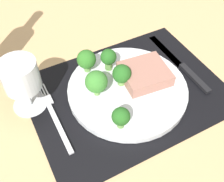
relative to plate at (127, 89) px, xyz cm
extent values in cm
cube|color=tan|center=(0.00, 0.00, -2.60)|extent=(140.00, 110.00, 3.00)
cube|color=black|center=(0.00, 0.00, -0.95)|extent=(42.46, 31.73, 0.30)
cylinder|color=silver|center=(0.00, 0.00, 0.00)|extent=(26.36, 26.36, 1.60)
cube|color=#9E6B5B|center=(4.64, 0.59, 2.16)|extent=(10.92, 10.18, 2.73)
cylinder|color=#6B994C|center=(-6.76, 1.39, 1.68)|extent=(1.25, 1.25, 1.76)
sphere|color=#387A2D|center=(-6.76, 1.39, 4.57)|extent=(4.73, 4.73, 4.73)
cylinder|color=#6B994C|center=(-0.72, 1.54, 1.47)|extent=(1.68, 1.68, 1.34)
sphere|color=#235B1E|center=(-0.72, 1.54, 3.88)|extent=(4.11, 4.11, 4.11)
cylinder|color=#5B8942|center=(-5.66, 8.79, 1.62)|extent=(1.42, 1.42, 1.64)
sphere|color=#2D6B23|center=(-5.66, 8.79, 4.28)|extent=(4.32, 4.32, 4.32)
cylinder|color=#5B8942|center=(-6.28, -8.10, 1.60)|extent=(1.43, 1.43, 1.61)
sphere|color=#235B1E|center=(-6.28, -8.10, 3.93)|extent=(3.58, 3.58, 3.58)
cylinder|color=#5B8942|center=(-1.06, 7.02, 1.86)|extent=(1.69, 1.69, 2.11)
sphere|color=#235B1E|center=(-1.06, 7.02, 4.46)|extent=(3.64, 3.64, 3.64)
cube|color=silver|center=(-16.84, -2.00, -0.55)|extent=(1.00, 13.00, 0.50)
cube|color=silver|center=(-16.84, 5.80, -0.55)|extent=(2.40, 2.60, 0.40)
cube|color=silver|center=(-17.74, 8.90, -0.55)|extent=(0.30, 3.60, 0.35)
cube|color=silver|center=(-17.14, 8.90, -0.55)|extent=(0.30, 3.60, 0.35)
cube|color=silver|center=(-16.54, 8.90, -0.55)|extent=(0.30, 3.60, 0.35)
cube|color=silver|center=(-15.94, 8.90, -0.55)|extent=(0.30, 3.60, 0.35)
cube|color=black|center=(15.74, -3.90, -0.40)|extent=(1.40, 10.00, 0.80)
cube|color=silver|center=(15.74, 7.60, -0.65)|extent=(1.80, 13.00, 0.30)
cylinder|color=silver|center=(-20.16, 6.84, -0.90)|extent=(7.26, 7.26, 0.40)
cylinder|color=silver|center=(-20.16, 6.84, 2.09)|extent=(0.80, 0.80, 5.58)
cylinder|color=silver|center=(-20.16, 6.84, 7.92)|extent=(7.37, 7.37, 6.09)
cylinder|color=tan|center=(-20.16, 6.84, 6.28)|extent=(6.49, 6.49, 2.81)
camera|label=1|loc=(-21.33, -33.06, 45.03)|focal=43.29mm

